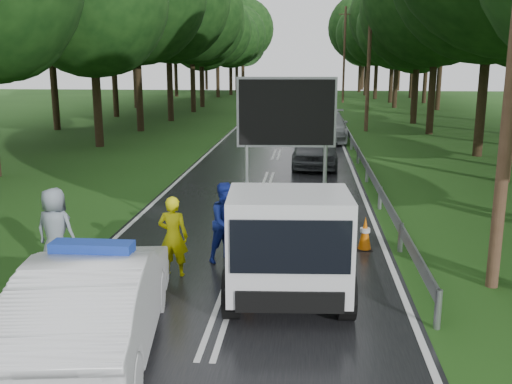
# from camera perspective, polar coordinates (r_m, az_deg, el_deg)

# --- Properties ---
(ground) EXTENTS (160.00, 160.00, 0.00)m
(ground) POSITION_cam_1_polar(r_m,az_deg,el_deg) (10.21, -3.65, -12.64)
(ground) COLOR #1B4012
(ground) RESTS_ON ground
(road) EXTENTS (7.00, 140.00, 0.02)m
(road) POSITION_cam_1_polar(r_m,az_deg,el_deg) (39.37, 3.04, 6.54)
(road) COLOR black
(road) RESTS_ON ground
(guardrail) EXTENTS (0.12, 60.06, 0.70)m
(guardrail) POSITION_cam_1_polar(r_m,az_deg,el_deg) (39.02, 8.52, 7.15)
(guardrail) COLOR gray
(guardrail) RESTS_ON ground
(utility_pole_mid) EXTENTS (1.40, 0.24, 10.00)m
(utility_pole_mid) POSITION_cam_1_polar(r_m,az_deg,el_deg) (37.29, 11.27, 13.74)
(utility_pole_mid) COLOR #493022
(utility_pole_mid) RESTS_ON ground
(utility_pole_far) EXTENTS (1.40, 0.24, 10.00)m
(utility_pole_far) POSITION_cam_1_polar(r_m,az_deg,el_deg) (63.21, 8.82, 13.42)
(utility_pole_far) COLOR #493022
(utility_pole_far) RESTS_ON ground
(police_sedan) EXTENTS (2.43, 5.16, 1.80)m
(police_sedan) POSITION_cam_1_polar(r_m,az_deg,el_deg) (9.14, -15.72, -10.66)
(police_sedan) COLOR silver
(police_sedan) RESTS_ON ground
(work_truck) EXTENTS (2.55, 5.20, 4.04)m
(work_truck) POSITION_cam_1_polar(r_m,az_deg,el_deg) (11.23, 3.10, -4.22)
(work_truck) COLOR gray
(work_truck) RESTS_ON ground
(barrier) EXTENTS (2.31, 1.09, 1.04)m
(barrier) POSITION_cam_1_polar(r_m,az_deg,el_deg) (13.60, 2.21, -2.49)
(barrier) COLOR yellow
(barrier) RESTS_ON ground
(officer) EXTENTS (0.65, 0.44, 1.72)m
(officer) POSITION_cam_1_polar(r_m,az_deg,el_deg) (11.96, -8.28, -4.43)
(officer) COLOR yellow
(officer) RESTS_ON ground
(civilian) EXTENTS (1.11, 1.10, 1.81)m
(civilian) POSITION_cam_1_polar(r_m,az_deg,el_deg) (12.71, -2.92, -3.05)
(civilian) COLOR navy
(civilian) RESTS_ON ground
(bystander_right) EXTENTS (0.98, 0.73, 1.84)m
(bystander_right) POSITION_cam_1_polar(r_m,az_deg,el_deg) (12.77, -19.42, -3.66)
(bystander_right) COLOR gray
(bystander_right) RESTS_ON ground
(queue_car_first) EXTENTS (1.96, 4.71, 1.59)m
(queue_car_first) POSITION_cam_1_polar(r_m,az_deg,el_deg) (24.60, 5.92, 4.46)
(queue_car_first) COLOR #3D4044
(queue_car_first) RESTS_ON ground
(queue_car_second) EXTENTS (2.46, 5.64, 1.61)m
(queue_car_second) POSITION_cam_1_polar(r_m,az_deg,el_deg) (32.78, 7.13, 6.56)
(queue_car_second) COLOR #B0B3B8
(queue_car_second) RESTS_ON ground
(queue_car_third) EXTENTS (3.15, 6.01, 1.61)m
(queue_car_third) POSITION_cam_1_polar(r_m,az_deg,el_deg) (39.59, 5.79, 7.69)
(queue_car_third) COLOR black
(queue_car_third) RESTS_ON ground
(queue_car_fourth) EXTENTS (1.72, 4.18, 1.35)m
(queue_car_fourth) POSITION_cam_1_polar(r_m,az_deg,el_deg) (45.58, 5.61, 8.21)
(queue_car_fourth) COLOR #3B3E42
(queue_car_fourth) RESTS_ON ground
(cone_center) EXTENTS (0.32, 0.32, 0.68)m
(cone_center) POSITION_cam_1_polar(r_m,az_deg,el_deg) (10.47, -0.80, -9.95)
(cone_center) COLOR black
(cone_center) RESTS_ON ground
(cone_far) EXTENTS (0.33, 0.33, 0.71)m
(cone_far) POSITION_cam_1_polar(r_m,az_deg,el_deg) (14.76, -1.48, -3.02)
(cone_far) COLOR black
(cone_far) RESTS_ON ground
(cone_left_mid) EXTENTS (0.38, 0.38, 0.80)m
(cone_left_mid) POSITION_cam_1_polar(r_m,az_deg,el_deg) (11.48, -20.48, -8.40)
(cone_left_mid) COLOR black
(cone_left_mid) RESTS_ON ground
(cone_right) EXTENTS (0.39, 0.39, 0.82)m
(cone_right) POSITION_cam_1_polar(r_m,az_deg,el_deg) (13.82, 10.84, -4.14)
(cone_right) COLOR black
(cone_right) RESTS_ON ground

